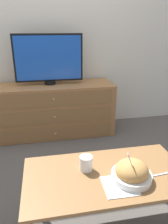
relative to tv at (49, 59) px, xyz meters
name	(u,v)px	position (x,y,z in m)	size (l,w,h in m)	color
ground_plane	(44,125)	(-0.11, 0.22, -0.91)	(12.00, 12.00, 0.00)	#56514C
wall_back	(36,21)	(-0.11, 0.25, 0.39)	(12.00, 0.05, 2.60)	silver
dresser	(53,110)	(0.02, -0.03, -0.60)	(1.43, 0.47, 0.62)	#9E6B3D
tv	(49,59)	(0.00, 0.00, 0.00)	(0.77, 0.13, 0.56)	black
coffee_table	(106,181)	(0.26, -1.47, -0.54)	(0.99, 0.52, 0.42)	olive
takeout_bowl	(132,172)	(0.38, -1.55, -0.44)	(0.23, 0.23, 0.19)	silver
drink_cup	(86,164)	(0.14, -1.41, -0.44)	(0.08, 0.08, 0.09)	beige
napkin	(120,186)	(0.30, -1.59, -0.48)	(0.19, 0.19, 0.00)	white
knife	(165,174)	(0.60, -1.54, -0.48)	(0.17, 0.03, 0.01)	silver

